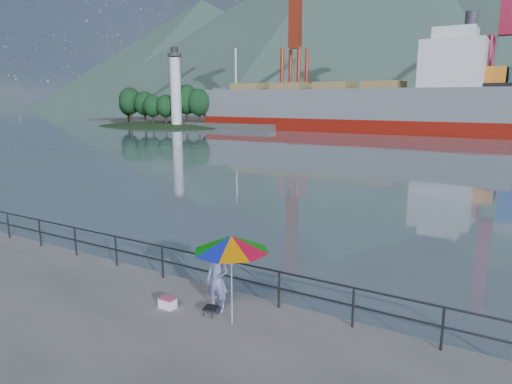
% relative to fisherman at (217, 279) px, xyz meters
% --- Properties ---
extents(harbor_water, '(500.00, 280.00, 0.00)m').
position_rel_fisherman_xyz_m(harbor_water, '(-3.70, 129.20, -0.83)').
color(harbor_water, slate).
rests_on(harbor_water, ground).
extents(guardrail, '(22.00, 0.06, 1.03)m').
position_rel_fisherman_xyz_m(guardrail, '(-3.70, 0.90, -0.31)').
color(guardrail, '#2D3033').
rests_on(guardrail, ground).
extents(lighthouse_islet, '(48.00, 26.40, 19.20)m').
position_rel_fisherman_xyz_m(lighthouse_islet, '(-58.66, 61.19, -0.57)').
color(lighthouse_islet, '#263F1E').
rests_on(lighthouse_islet, ground).
extents(fisherman, '(0.65, 0.47, 1.66)m').
position_rel_fisherman_xyz_m(fisherman, '(0.00, 0.00, 0.00)').
color(fisherman, '#2A3997').
rests_on(fisherman, ground).
extents(beach_umbrella, '(2.26, 2.26, 2.23)m').
position_rel_fisherman_xyz_m(beach_umbrella, '(0.72, -0.42, 1.21)').
color(beach_umbrella, white).
rests_on(beach_umbrella, ground).
extents(folding_stool, '(0.42, 0.42, 0.22)m').
position_rel_fisherman_xyz_m(folding_stool, '(0.03, -0.36, -0.71)').
color(folding_stool, black).
rests_on(folding_stool, ground).
extents(cooler_bag, '(0.43, 0.30, 0.24)m').
position_rel_fisherman_xyz_m(cooler_bag, '(-1.20, -0.58, -0.71)').
color(cooler_bag, white).
rests_on(cooler_bag, ground).
extents(fishing_rod, '(0.13, 1.83, 1.29)m').
position_rel_fisherman_xyz_m(fishing_rod, '(-0.21, 1.03, -0.83)').
color(fishing_rod, black).
rests_on(fishing_rod, ground).
extents(bulk_carrier, '(53.61, 9.28, 14.50)m').
position_rel_fisherman_xyz_m(bulk_carrier, '(-19.68, 68.32, 3.26)').
color(bulk_carrier, maroon).
rests_on(bulk_carrier, ground).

